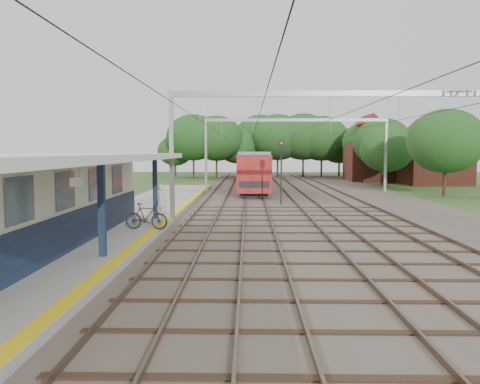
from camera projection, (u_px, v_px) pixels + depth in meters
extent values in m
plane|color=#2D4C1E|center=(295.00, 338.00, 9.76)|extent=(160.00, 160.00, 0.00)
cube|color=#473D33|center=(307.00, 197.00, 39.57)|extent=(18.00, 90.00, 0.10)
cube|color=gray|center=(121.00, 224.00, 23.82)|extent=(5.00, 52.00, 0.35)
cube|color=yellow|center=(164.00, 221.00, 23.76)|extent=(0.45, 52.00, 0.01)
cube|color=beige|center=(27.00, 203.00, 16.71)|extent=(3.20, 18.00, 3.40)
cube|color=#111D36|center=(73.00, 231.00, 16.77)|extent=(0.06, 18.00, 1.40)
cube|color=slate|center=(72.00, 189.00, 16.64)|extent=(0.05, 16.00, 1.30)
cube|color=#111D36|center=(102.00, 209.00, 15.67)|extent=(0.22, 0.22, 3.20)
cube|color=#111D36|center=(155.00, 188.00, 24.63)|extent=(0.22, 0.22, 3.20)
cube|color=silver|center=(44.00, 158.00, 15.55)|extent=(6.40, 20.00, 0.24)
cube|color=white|center=(76.00, 182.00, 13.59)|extent=(0.06, 0.85, 0.26)
cube|color=brown|center=(210.00, 195.00, 39.70)|extent=(0.07, 88.00, 0.15)
cube|color=brown|center=(227.00, 195.00, 39.67)|extent=(0.07, 88.00, 0.15)
cube|color=brown|center=(245.00, 195.00, 39.65)|extent=(0.07, 88.00, 0.15)
cube|color=brown|center=(262.00, 195.00, 39.62)|extent=(0.07, 88.00, 0.15)
cube|color=brown|center=(289.00, 195.00, 39.58)|extent=(0.07, 88.00, 0.15)
cube|color=brown|center=(306.00, 195.00, 39.56)|extent=(0.07, 88.00, 0.15)
cube|color=brown|center=(332.00, 195.00, 39.52)|extent=(0.07, 88.00, 0.15)
cube|color=brown|center=(349.00, 196.00, 39.50)|extent=(0.07, 88.00, 0.15)
cube|color=gray|center=(172.00, 159.00, 24.48)|extent=(0.22, 0.22, 7.00)
cube|color=gray|center=(335.00, 94.00, 24.05)|extent=(17.00, 0.20, 0.30)
cube|color=gray|center=(206.00, 156.00, 44.41)|extent=(0.22, 0.22, 7.00)
cube|color=gray|center=(386.00, 156.00, 44.11)|extent=(0.22, 0.22, 7.00)
cube|color=gray|center=(296.00, 120.00, 43.97)|extent=(17.00, 0.20, 0.30)
cylinder|color=black|center=(218.00, 132.00, 39.23)|extent=(0.02, 88.00, 0.02)
cylinder|color=black|center=(254.00, 132.00, 39.18)|extent=(0.02, 88.00, 0.02)
cylinder|color=black|center=(298.00, 132.00, 39.11)|extent=(0.02, 88.00, 0.02)
cylinder|color=black|center=(341.00, 132.00, 39.05)|extent=(0.02, 88.00, 0.02)
cylinder|color=#382619|center=(189.00, 168.00, 70.57)|extent=(0.28, 0.28, 2.88)
ellipsoid|color=#224318|center=(188.00, 144.00, 70.27)|extent=(6.72, 6.72, 5.76)
cylinder|color=#382619|center=(229.00, 169.00, 72.47)|extent=(0.28, 0.28, 2.52)
ellipsoid|color=#224318|center=(229.00, 149.00, 72.21)|extent=(5.88, 5.88, 5.04)
cylinder|color=#382619|center=(268.00, 167.00, 69.35)|extent=(0.28, 0.28, 3.24)
ellipsoid|color=#224318|center=(268.00, 140.00, 69.01)|extent=(7.56, 7.56, 6.48)
cylinder|color=#382619|center=(307.00, 168.00, 71.26)|extent=(0.28, 0.28, 2.70)
ellipsoid|color=#224318|center=(307.00, 147.00, 70.98)|extent=(6.30, 6.30, 5.40)
cylinder|color=#382619|center=(401.00, 178.00, 47.25)|extent=(0.28, 0.28, 2.52)
ellipsoid|color=#224318|center=(402.00, 147.00, 46.98)|extent=(5.88, 5.88, 5.04)
cylinder|color=#382619|center=(366.00, 170.00, 63.16)|extent=(0.28, 0.28, 2.88)
ellipsoid|color=#224318|center=(367.00, 144.00, 62.86)|extent=(6.72, 6.72, 5.76)
cube|color=brown|center=(435.00, 165.00, 55.02)|extent=(7.00, 6.00, 4.50)
cube|color=maroon|center=(436.00, 139.00, 54.75)|extent=(4.99, 6.12, 4.99)
cube|color=brown|center=(378.00, 162.00, 61.06)|extent=(8.00, 6.00, 5.00)
cube|color=maroon|center=(379.00, 136.00, 60.77)|extent=(5.52, 6.12, 5.52)
imported|color=beige|center=(161.00, 201.00, 24.69)|extent=(0.77, 0.64, 1.81)
imported|color=black|center=(146.00, 216.00, 21.16)|extent=(2.05, 0.84, 1.20)
cube|color=black|center=(253.00, 188.00, 45.76)|extent=(2.26, 16.14, 0.44)
cube|color=maroon|center=(253.00, 170.00, 45.61)|extent=(2.83, 17.54, 3.06)
cube|color=black|center=(253.00, 167.00, 45.58)|extent=(2.87, 16.14, 0.88)
cube|color=slate|center=(253.00, 153.00, 45.46)|extent=(2.60, 17.54, 0.28)
cube|color=black|center=(252.00, 178.00, 63.83)|extent=(2.26, 16.14, 0.44)
cube|color=maroon|center=(252.00, 165.00, 63.67)|extent=(2.83, 17.54, 3.06)
cube|color=black|center=(252.00, 163.00, 63.65)|extent=(2.87, 16.14, 0.88)
cube|color=slate|center=(252.00, 153.00, 63.53)|extent=(2.60, 17.54, 0.28)
cylinder|color=black|center=(281.00, 177.00, 33.04)|extent=(0.15, 0.15, 4.21)
cube|color=black|center=(281.00, 145.00, 32.85)|extent=(0.36, 0.29, 0.58)
sphere|color=red|center=(282.00, 143.00, 32.73)|extent=(0.15, 0.15, 0.15)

